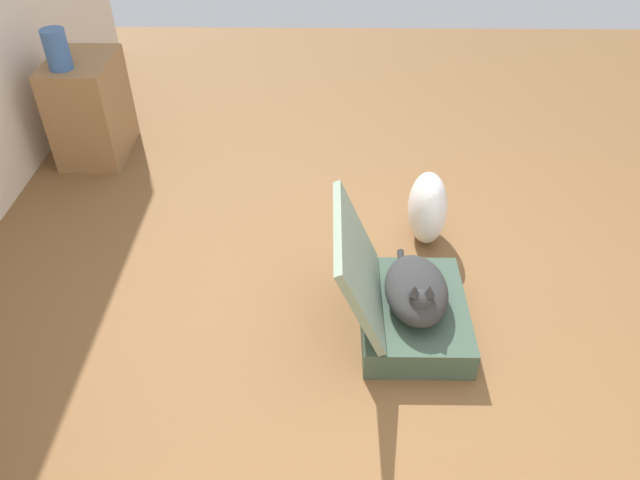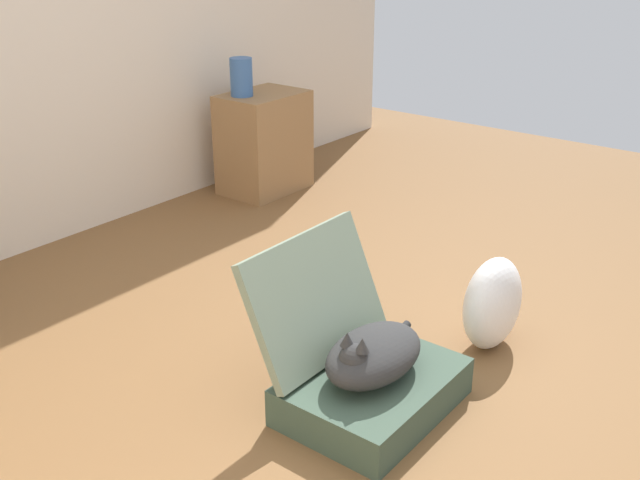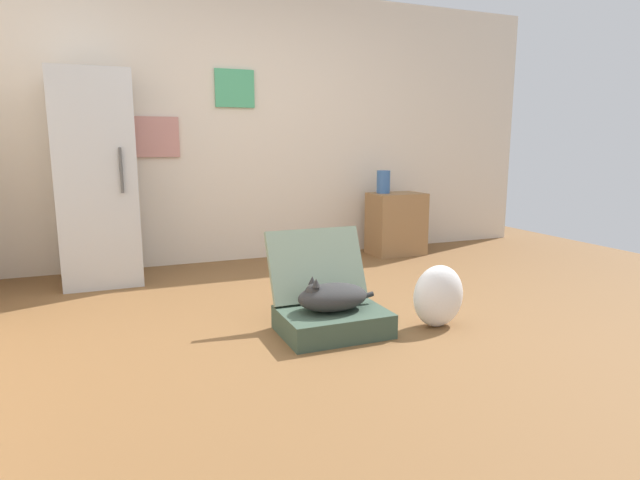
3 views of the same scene
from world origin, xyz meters
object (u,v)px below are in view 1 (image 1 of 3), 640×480
Objects in this scene: suitcase_base at (413,314)px; cat at (416,290)px; plastic_bag_white at (427,208)px; vase_tall at (57,49)px; side_table at (90,108)px.

cat reaches higher than suitcase_base.
cat is 0.69m from plastic_bag_white.
vase_tall is at bearing 53.89° from cat.
vase_tall is (1.43, 1.97, 0.69)m from suitcase_base.
cat is at bearing 168.56° from plastic_bag_white.
side_table is (1.57, 1.92, 0.09)m from cat.
suitcase_base is 2.49m from side_table.
cat is (-0.01, 0.00, 0.16)m from suitcase_base.
vase_tall reaches higher than suitcase_base.
suitcase_base is 1.23× the size of cat.
vase_tall is (-0.14, 0.05, 0.44)m from side_table.
cat is 0.81× the size of side_table.
side_table is at bearing 50.69° from cat.
plastic_bag_white is 1.70× the size of vase_tall.
side_table is at bearing 50.83° from suitcase_base.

